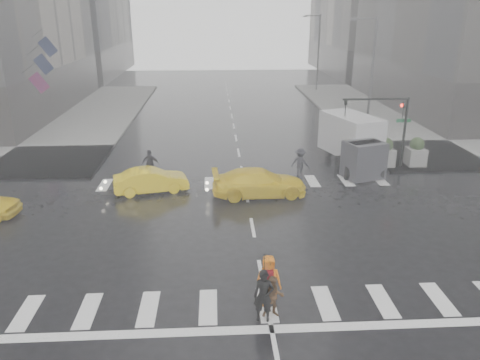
{
  "coord_description": "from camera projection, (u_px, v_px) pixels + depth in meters",
  "views": [
    {
      "loc": [
        -1.68,
        -19.38,
        9.42
      ],
      "look_at": [
        -0.47,
        2.0,
        1.61
      ],
      "focal_mm": 35.0,
      "sensor_mm": 36.0,
      "label": 1
    }
  ],
  "objects": [
    {
      "name": "street_lamp_far",
      "position": [
        317.0,
        49.0,
        56.02
      ],
      "size": [
        2.15,
        0.22,
        9.0
      ],
      "color": "#59595B",
      "rests_on": "ground"
    },
    {
      "name": "road_markings",
      "position": [
        253.0,
        227.0,
        21.5
      ],
      "size": [
        18.0,
        48.0,
        0.01
      ],
      "primitive_type": null,
      "color": "silver",
      "rests_on": "ground"
    },
    {
      "name": "traffic_signal_pole",
      "position": [
        390.0,
        118.0,
        28.39
      ],
      "size": [
        4.45,
        0.42,
        4.5
      ],
      "color": "black",
      "rests_on": "ground"
    },
    {
      "name": "sidewalk_ne",
      "position": [
        469.0,
        129.0,
        38.92
      ],
      "size": [
        35.0,
        35.0,
        0.15
      ],
      "primitive_type": "cube",
      "color": "slate",
      "rests_on": "ground"
    },
    {
      "name": "flag_cluster",
      "position": [
        39.0,
        62.0,
        36.12
      ],
      "size": [
        2.87,
        3.06,
        4.69
      ],
      "color": "#59595B",
      "rests_on": "ground"
    },
    {
      "name": "planter_mid",
      "position": [
        385.0,
        153.0,
        29.33
      ],
      "size": [
        1.1,
        1.1,
        1.8
      ],
      "color": "slate",
      "rests_on": "ground"
    },
    {
      "name": "pedestrian_orange",
      "position": [
        268.0,
        280.0,
        15.67
      ],
      "size": [
        0.94,
        0.67,
        1.8
      ],
      "rotation": [
        0.0,
        0.0,
        0.12
      ],
      "color": "orange",
      "rests_on": "ground"
    },
    {
      "name": "pedestrian_far_b",
      "position": [
        300.0,
        163.0,
        27.57
      ],
      "size": [
        1.34,
        1.16,
        1.82
      ],
      "primitive_type": "imported",
      "rotation": [
        0.0,
        0.0,
        2.6
      ],
      "color": "black",
      "rests_on": "ground"
    },
    {
      "name": "ground",
      "position": [
        253.0,
        227.0,
        21.5
      ],
      "size": [
        120.0,
        120.0,
        0.0
      ],
      "primitive_type": "plane",
      "color": "black",
      "rests_on": "ground"
    },
    {
      "name": "planter_west",
      "position": [
        354.0,
        153.0,
        29.23
      ],
      "size": [
        1.1,
        1.1,
        1.8
      ],
      "color": "slate",
      "rests_on": "ground"
    },
    {
      "name": "box_truck",
      "position": [
        354.0,
        141.0,
        29.22
      ],
      "size": [
        2.23,
        5.95,
        3.16
      ],
      "rotation": [
        0.0,
        0.0,
        0.32
      ],
      "color": "#BBBBBD",
      "rests_on": "ground"
    },
    {
      "name": "taxi_rear",
      "position": [
        259.0,
        183.0,
        25.0
      ],
      "size": [
        4.56,
        2.32,
        1.46
      ],
      "primitive_type": "imported",
      "rotation": [
        0.0,
        0.0,
        1.63
      ],
      "color": "yellow",
      "rests_on": "ground"
    },
    {
      "name": "street_lamp_near",
      "position": [
        370.0,
        69.0,
        37.26
      ],
      "size": [
        2.15,
        0.22,
        9.0
      ],
      "color": "#59595B",
      "rests_on": "ground"
    },
    {
      "name": "pedestrian_brown",
      "position": [
        273.0,
        297.0,
        15.04
      ],
      "size": [
        0.72,
        0.57,
        1.45
      ],
      "primitive_type": "imported",
      "rotation": [
        0.0,
        0.0,
        0.04
      ],
      "color": "#482E19",
      "rests_on": "ground"
    },
    {
      "name": "pedestrian_black",
      "position": [
        264.0,
        277.0,
        14.57
      ],
      "size": [
        1.14,
        1.16,
        2.43
      ],
      "rotation": [
        0.0,
        0.0,
        -0.21
      ],
      "color": "black",
      "rests_on": "ground"
    },
    {
      "name": "pedestrian_far_a",
      "position": [
        150.0,
        165.0,
        27.24
      ],
      "size": [
        1.14,
        0.78,
        1.82
      ],
      "primitive_type": "imported",
      "rotation": [
        0.0,
        0.0,
        3.27
      ],
      "color": "black",
      "rests_on": "ground"
    },
    {
      "name": "taxi_mid",
      "position": [
        151.0,
        180.0,
        25.51
      ],
      "size": [
        4.22,
        2.25,
        1.32
      ],
      "primitive_type": "imported",
      "rotation": [
        0.0,
        0.0,
        1.79
      ],
      "color": "yellow",
      "rests_on": "ground"
    },
    {
      "name": "planter_east",
      "position": [
        416.0,
        152.0,
        29.44
      ],
      "size": [
        1.1,
        1.1,
        1.8
      ],
      "color": "slate",
      "rests_on": "ground"
    }
  ]
}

